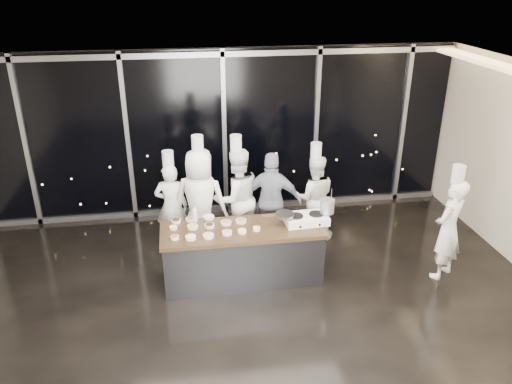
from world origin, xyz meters
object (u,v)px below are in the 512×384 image
chef_far_left (171,205)px  stock_pot (327,206)px  chef_left (200,201)px  chef_right (314,197)px  stove (306,219)px  chef_side (448,228)px  chef_center (237,198)px  frying_pan (284,215)px  demo_counter (242,254)px  guest (272,201)px

chef_far_left → stock_pot: bearing=161.0°
chef_left → chef_right: 2.02m
stove → stock_pot: bearing=0.0°
chef_left → chef_side: size_ratio=1.11×
chef_left → chef_center: bearing=-153.2°
chef_left → chef_center: (0.63, 0.09, -0.03)m
chef_far_left → chef_side: 4.51m
stove → chef_right: chef_right is taller
chef_side → stock_pot: bearing=-48.8°
frying_pan → chef_far_left: chef_far_left is taller
demo_counter → chef_left: size_ratio=1.18×
frying_pan → guest: 0.94m
chef_left → chef_side: bearing=177.9°
stock_pot → guest: guest is taller
demo_counter → guest: bearing=55.8°
stove → chef_left: 1.85m
stove → chef_right: size_ratio=0.38×
chef_center → guest: chef_center is taller
chef_side → chef_far_left: bearing=-55.8°
stock_pot → chef_far_left: chef_far_left is taller
stove → frying_pan: (-0.35, -0.01, 0.10)m
stock_pot → chef_center: chef_center is taller
stove → frying_pan: 0.36m
stove → chef_center: (-0.94, 1.06, -0.06)m
stove → chef_center: size_ratio=0.33×
stock_pot → demo_counter: bearing=-177.7°
stove → chef_far_left: (-2.06, 1.19, -0.17)m
demo_counter → chef_right: 1.88m
frying_pan → chef_center: bearing=116.3°
demo_counter → guest: guest is taller
guest → chef_right: (0.80, 0.22, -0.07)m
stock_pot → chef_left: bearing=153.5°
frying_pan → demo_counter: bearing=179.2°
chef_far_left → guest: (1.70, -0.28, 0.07)m
frying_pan → chef_center: 1.24m
chef_far_left → chef_side: bearing=165.9°
chef_left → stock_pot: bearing=172.1°
chef_center → chef_side: chef_center is taller
frying_pan → chef_center: chef_center is taller
guest → chef_right: chef_right is taller
demo_counter → stove: (1.00, 0.04, 0.51)m
stove → chef_side: chef_side is taller
stove → guest: 0.98m
stove → stock_pot: (0.34, 0.02, 0.18)m
stock_pot → chef_right: size_ratio=0.12×
stock_pot → chef_left: (-1.91, 0.95, -0.21)m
demo_counter → stove: size_ratio=3.63×
chef_left → guest: size_ratio=1.20×
guest → chef_side: 2.84m
frying_pan → chef_side: bearing=-12.5°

